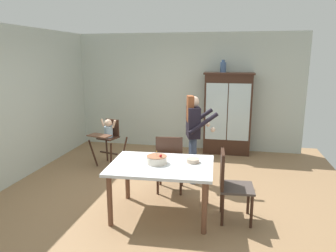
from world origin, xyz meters
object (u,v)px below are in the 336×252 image
object	(u,v)px
high_chair_with_toddler	(108,134)
birthday_cake	(157,160)
china_cabinet	(228,113)
dining_chair_right_end	(229,181)
dining_table	(161,171)
adult_person	(194,128)
serving_bowl	(193,160)
dining_chair_far_side	(170,160)
ceramic_vase	(223,67)

from	to	relation	value
high_chair_with_toddler	birthday_cake	xyz separation A→B (m)	(1.43, -1.75, 0.14)
china_cabinet	dining_chair_right_end	size ratio (longest dim) A/B	1.90
dining_table	dining_chair_right_end	bearing A→B (deg)	2.72
adult_person	dining_table	bearing A→B (deg)	151.15
serving_bowl	dining_chair_right_end	distance (m)	0.56
adult_person	dining_chair_far_side	bearing A→B (deg)	133.57
ceramic_vase	adult_person	bearing A→B (deg)	-102.33
china_cabinet	dining_table	bearing A→B (deg)	-104.88
high_chair_with_toddler	serving_bowl	distance (m)	2.50
adult_person	serving_bowl	world-z (taller)	adult_person
dining_table	dining_chair_far_side	distance (m)	0.72
high_chair_with_toddler	dining_table	size ratio (longest dim) A/B	0.66
high_chair_with_toddler	ceramic_vase	bearing A→B (deg)	45.90
serving_bowl	dining_chair_far_side	xyz separation A→B (m)	(-0.44, 0.56, -0.21)
china_cabinet	high_chair_with_toddler	world-z (taller)	china_cabinet
high_chair_with_toddler	dining_chair_right_end	distance (m)	2.97
high_chair_with_toddler	dining_chair_right_end	world-z (taller)	dining_chair_right_end
dining_chair_far_side	birthday_cake	bearing A→B (deg)	80.40
ceramic_vase	adult_person	distance (m)	2.12
dining_table	dining_chair_far_side	world-z (taller)	dining_chair_far_side
ceramic_vase	dining_chair_far_side	bearing A→B (deg)	-106.70
ceramic_vase	birthday_cake	xyz separation A→B (m)	(-0.75, -3.07, -1.15)
ceramic_vase	dining_chair_far_side	distance (m)	2.84
birthday_cake	serving_bowl	size ratio (longest dim) A/B	1.56
dining_table	birthday_cake	bearing A→B (deg)	166.09
birthday_cake	dining_chair_right_end	size ratio (longest dim) A/B	0.29
birthday_cake	serving_bowl	world-z (taller)	birthday_cake
china_cabinet	birthday_cake	xyz separation A→B (m)	(-0.89, -3.07, -0.13)
dining_chair_right_end	birthday_cake	bearing A→B (deg)	87.76
dining_chair_right_end	china_cabinet	bearing A→B (deg)	-1.94
adult_person	birthday_cake	bearing A→B (deg)	147.97
ceramic_vase	dining_table	world-z (taller)	ceramic_vase
adult_person	dining_chair_far_side	size ratio (longest dim) A/B	1.59
serving_bowl	dining_chair_far_side	size ratio (longest dim) A/B	0.19
dining_table	adult_person	bearing A→B (deg)	77.33
ceramic_vase	dining_chair_right_end	world-z (taller)	ceramic_vase
china_cabinet	ceramic_vase	bearing A→B (deg)	178.45
dining_chair_right_end	dining_chair_far_side	bearing A→B (deg)	50.82
ceramic_vase	dining_chair_right_end	bearing A→B (deg)	-85.60
high_chair_with_toddler	dining_chair_far_side	distance (m)	1.81
ceramic_vase	dining_chair_right_end	xyz separation A→B (m)	(0.23, -3.04, -1.39)
ceramic_vase	birthday_cake	bearing A→B (deg)	-103.75
dining_table	serving_bowl	size ratio (longest dim) A/B	8.04
ceramic_vase	high_chair_with_toddler	size ratio (longest dim) A/B	0.28
dining_chair_far_side	adult_person	bearing A→B (deg)	-126.60
serving_bowl	dining_chair_far_side	distance (m)	0.74
adult_person	dining_chair_right_end	size ratio (longest dim) A/B	1.59
china_cabinet	serving_bowl	world-z (taller)	china_cabinet
dining_chair_far_side	dining_chair_right_end	distance (m)	1.16
ceramic_vase	adult_person	xyz separation A→B (m)	(-0.40, -1.84, -0.98)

